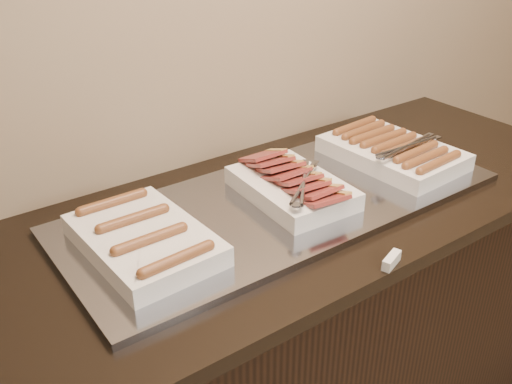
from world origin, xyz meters
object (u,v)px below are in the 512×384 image
(warming_tray, at_px, (284,202))
(dish_right, at_px, (393,151))
(counter, at_px, (280,332))
(dish_left, at_px, (144,239))
(dish_center, at_px, (292,186))

(warming_tray, xyz_separation_m, dish_right, (0.42, -0.00, 0.04))
(counter, height_order, dish_left, dish_left)
(warming_tray, bearing_deg, counter, 180.00)
(warming_tray, xyz_separation_m, dish_left, (-0.41, 0.00, 0.04))
(dish_left, relative_size, dish_center, 1.05)
(dish_left, bearing_deg, counter, -2.54)
(warming_tray, relative_size, dish_right, 2.92)
(counter, bearing_deg, dish_left, 180.00)
(dish_right, bearing_deg, dish_left, 176.92)
(warming_tray, height_order, dish_center, dish_center)
(dish_center, bearing_deg, counter, 172.99)
(dish_left, xyz_separation_m, dish_center, (0.43, -0.00, 0.01))
(dish_center, bearing_deg, warming_tray, 172.66)
(counter, distance_m, warming_tray, 0.46)
(dish_center, height_order, dish_right, dish_center)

